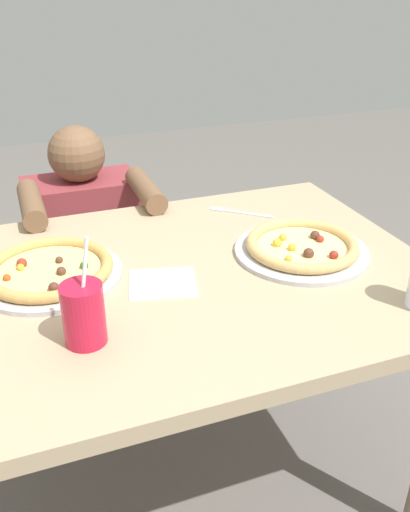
# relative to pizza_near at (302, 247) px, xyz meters

# --- Properties ---
(ground_plane) EXTENTS (8.00, 8.00, 0.00)m
(ground_plane) POSITION_rel_pizza_near_xyz_m (-0.34, 0.01, -0.77)
(ground_plane) COLOR #66605B
(dining_table) EXTENTS (1.28, 0.93, 0.75)m
(dining_table) POSITION_rel_pizza_near_xyz_m (-0.34, 0.01, -0.12)
(dining_table) COLOR tan
(dining_table) RESTS_ON ground
(pizza_near) EXTENTS (0.36, 0.36, 0.04)m
(pizza_near) POSITION_rel_pizza_near_xyz_m (0.00, 0.00, 0.00)
(pizza_near) COLOR #B7B7BC
(pizza_near) RESTS_ON dining_table
(pizza_far) EXTENTS (0.35, 0.35, 0.04)m
(pizza_far) POSITION_rel_pizza_near_xyz_m (-0.64, 0.10, 0.00)
(pizza_far) COLOR #B7B7BC
(pizza_far) RESTS_ON dining_table
(drink_cup_colored) EXTENTS (0.09, 0.09, 0.23)m
(drink_cup_colored) POSITION_rel_pizza_near_xyz_m (-0.60, -0.19, 0.05)
(drink_cup_colored) COLOR red
(drink_cup_colored) RESTS_ON dining_table
(paper_napkin) EXTENTS (0.19, 0.18, 0.00)m
(paper_napkin) POSITION_rel_pizza_near_xyz_m (-0.39, -0.02, -0.02)
(paper_napkin) COLOR white
(paper_napkin) RESTS_ON dining_table
(fork) EXTENTS (0.17, 0.15, 0.00)m
(fork) POSITION_rel_pizza_near_xyz_m (-0.05, 0.31, -0.02)
(fork) COLOR silver
(fork) RESTS_ON dining_table
(diner_seated) EXTENTS (0.43, 0.53, 0.95)m
(diner_seated) POSITION_rel_pizza_near_xyz_m (-0.47, 0.74, -0.34)
(diner_seated) COLOR #333847
(diner_seated) RESTS_ON ground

